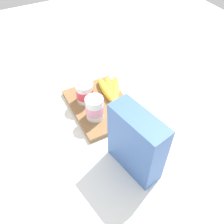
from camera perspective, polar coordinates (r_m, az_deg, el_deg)
ground_plane at (r=1.03m, az=-2.78°, el=1.18°), size 2.40×2.40×0.00m
cutting_board at (r=1.02m, az=-2.80°, el=1.58°), size 0.31×0.24×0.02m
cereal_box at (r=0.76m, az=5.80°, el=-7.55°), size 0.21×0.11×0.25m
yogurt_cup_front at (r=0.93m, az=-4.17°, el=0.93°), size 0.07×0.07×0.10m
yogurt_cup_back at (r=1.00m, az=-6.58°, el=4.70°), size 0.08×0.08×0.09m
banana_bunch at (r=1.05m, az=-0.24°, el=5.32°), size 0.19×0.12×0.04m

